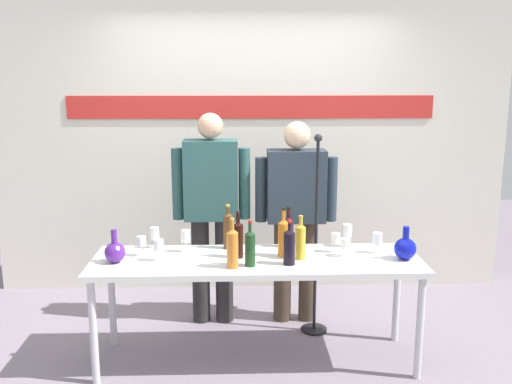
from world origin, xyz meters
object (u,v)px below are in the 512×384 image
at_px(wine_bottle_4, 232,247).
at_px(wine_glass_left_0, 141,242).
at_px(wine_bottle_5, 283,236).
at_px(wine_glass_right_3, 345,244).
at_px(wine_glass_right_1, 347,231).
at_px(wine_bottle_6, 238,238).
at_px(wine_bottle_2, 250,247).
at_px(microphone_stand, 315,268).
at_px(wine_glass_right_2, 377,239).
at_px(display_table, 257,267).
at_px(wine_glass_left_3, 155,234).
at_px(wine_glass_right_0, 336,239).
at_px(wine_glass_left_1, 186,236).
at_px(wine_bottle_7, 300,240).
at_px(wine_bottle_0, 289,230).
at_px(presenter_right, 296,209).
at_px(decanter_blue_right, 405,248).
at_px(wine_glass_left_2, 159,246).
at_px(presenter_left, 211,205).
at_px(wine_bottle_1, 289,246).
at_px(wine_bottle_3, 228,229).
at_px(decanter_blue_left, 115,252).

height_order(wine_bottle_4, wine_glass_left_0, wine_bottle_4).
xyz_separation_m(wine_bottle_5, wine_glass_right_3, (0.42, -0.02, -0.05)).
bearing_deg(wine_glass_right_1, wine_bottle_6, -164.00).
bearing_deg(wine_bottle_2, microphone_stand, 49.32).
bearing_deg(wine_bottle_2, wine_glass_right_2, 15.28).
relative_size(display_table, wine_glass_right_2, 15.33).
xyz_separation_m(wine_glass_left_3, wine_glass_right_2, (1.56, -0.17, -0.01)).
relative_size(wine_glass_right_0, wine_glass_right_2, 0.95).
height_order(display_table, microphone_stand, microphone_stand).
xyz_separation_m(wine_glass_left_1, wine_glass_left_3, (-0.23, 0.10, -0.01)).
relative_size(display_table, wine_bottle_7, 7.36).
bearing_deg(wine_bottle_5, wine_glass_right_1, 23.49).
relative_size(wine_bottle_5, microphone_stand, 0.22).
height_order(wine_bottle_0, wine_glass_left_3, wine_bottle_0).
height_order(presenter_right, wine_bottle_4, presenter_right).
bearing_deg(decanter_blue_right, wine_glass_left_2, 179.20).
bearing_deg(wine_glass_right_0, presenter_left, 148.16).
bearing_deg(wine_glass_right_2, presenter_left, 153.86).
xyz_separation_m(wine_bottle_0, wine_bottle_1, (-0.03, -0.38, 0.00)).
relative_size(wine_glass_right_1, wine_glass_right_2, 1.13).
height_order(wine_bottle_1, wine_bottle_5, wine_bottle_5).
distance_m(display_table, wine_glass_right_0, 0.59).
distance_m(wine_glass_left_3, wine_glass_right_3, 1.34).
height_order(decanter_blue_right, wine_bottle_5, wine_bottle_5).
xyz_separation_m(wine_bottle_4, wine_bottle_5, (0.34, 0.23, 0.00)).
relative_size(wine_glass_left_2, microphone_stand, 0.10).
bearing_deg(wine_glass_left_0, presenter_left, 52.33).
bearing_deg(wine_bottle_3, wine_bottle_1, -41.93).
relative_size(wine_bottle_3, wine_bottle_4, 0.97).
relative_size(wine_bottle_6, microphone_stand, 0.21).
bearing_deg(wine_glass_right_2, wine_glass_right_1, 138.53).
distance_m(display_table, wine_glass_left_1, 0.55).
distance_m(display_table, wine_bottle_1, 0.31).
distance_m(decanter_blue_left, wine_bottle_2, 0.90).
xyz_separation_m(wine_bottle_3, wine_glass_right_0, (0.75, -0.12, -0.04)).
relative_size(wine_bottle_4, wine_bottle_6, 1.02).
xyz_separation_m(wine_bottle_3, wine_glass_left_2, (-0.46, -0.26, -0.03)).
bearing_deg(wine_glass_left_3, wine_glass_right_3, -10.02).
bearing_deg(wine_bottle_2, wine_bottle_4, -164.74).
relative_size(wine_bottle_7, wine_glass_right_2, 2.08).
relative_size(wine_bottle_6, wine_bottle_7, 1.08).
distance_m(wine_glass_left_2, wine_glass_right_2, 1.50).
bearing_deg(display_table, decanter_blue_right, -2.81).
height_order(presenter_left, wine_bottle_2, presenter_left).
distance_m(wine_bottle_3, wine_glass_left_3, 0.53).
bearing_deg(wine_bottle_5, presenter_right, 76.60).
bearing_deg(wine_glass_right_0, wine_bottle_7, -151.94).
bearing_deg(wine_glass_right_2, decanter_blue_left, -175.36).
bearing_deg(wine_glass_right_3, presenter_right, 113.07).
bearing_deg(wine_glass_right_0, decanter_blue_right, -21.04).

